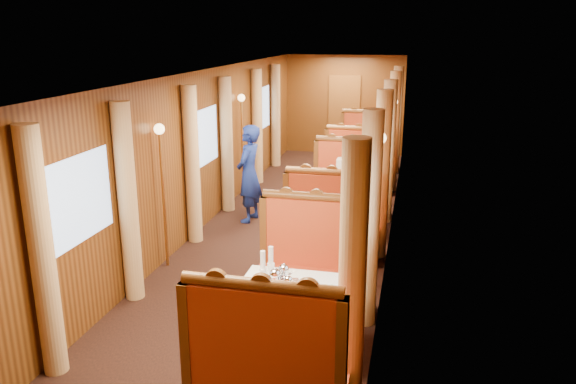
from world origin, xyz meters
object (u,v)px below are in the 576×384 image
(banquette_far_fwd, at_px, (358,171))
(teapot_right, at_px, (288,285))
(banquette_far_aft, at_px, (367,150))
(table_far, at_px, (363,162))
(teapot_left, at_px, (275,280))
(rose_vase_mid, at_px, (345,177))
(tea_tray, at_px, (282,285))
(banquette_mid_aft, at_px, (349,191))
(banquette_mid_fwd, at_px, (332,230))
(table_near, at_px, (294,320))
(rose_vase_far, at_px, (363,137))
(steward, at_px, (249,174))
(passenger, at_px, (348,176))
(teapot_back, at_px, (284,275))
(table_mid, at_px, (342,211))
(banquette_near_fwd, at_px, (268,375))
(fruit_plate, at_px, (328,291))
(banquette_near_aft, at_px, (313,273))

(banquette_far_fwd, distance_m, teapot_right, 6.15)
(banquette_far_aft, bearing_deg, table_far, -90.00)
(teapot_left, xyz_separation_m, rose_vase_mid, (0.20, 3.62, 0.10))
(tea_tray, height_order, rose_vase_mid, rose_vase_mid)
(banquette_mid_aft, bearing_deg, banquette_mid_fwd, -90.00)
(table_near, relative_size, teapot_right, 7.21)
(tea_tray, distance_m, rose_vase_mid, 3.57)
(rose_vase_far, height_order, steward, steward)
(table_near, relative_size, passenger, 1.38)
(table_near, bearing_deg, teapot_back, 162.70)
(rose_vase_far, relative_size, steward, 0.22)
(table_far, distance_m, rose_vase_far, 0.55)
(banquette_far_aft, height_order, steward, steward)
(table_mid, bearing_deg, steward, 169.44)
(banquette_near_fwd, height_order, banquette_mid_fwd, same)
(banquette_near_fwd, bearing_deg, banquette_far_fwd, 90.00)
(banquette_mid_aft, distance_m, table_far, 2.49)
(table_near, distance_m, steward, 4.14)
(table_far, height_order, teapot_left, teapot_left)
(teapot_left, relative_size, steward, 0.11)
(rose_vase_far, bearing_deg, steward, -116.34)
(banquette_far_fwd, height_order, steward, steward)
(teapot_right, relative_size, fruit_plate, 0.62)
(teapot_right, bearing_deg, banquette_mid_fwd, 88.97)
(teapot_back, relative_size, rose_vase_mid, 0.48)
(banquette_far_fwd, xyz_separation_m, teapot_left, (-0.16, -6.09, 0.40))
(banquette_mid_fwd, distance_m, teapot_left, 2.63)
(table_near, bearing_deg, teapot_right, -100.91)
(banquette_near_fwd, height_order, rose_vase_far, banquette_near_fwd)
(table_near, height_order, fruit_plate, fruit_plate)
(banquette_mid_fwd, distance_m, rose_vase_mid, 1.15)
(banquette_mid_aft, relative_size, teapot_right, 9.20)
(rose_vase_mid, relative_size, steward, 0.22)
(banquette_near_fwd, bearing_deg, fruit_plate, 69.73)
(table_far, relative_size, teapot_right, 7.21)
(table_mid, relative_size, table_far, 1.00)
(banquette_mid_aft, relative_size, table_far, 1.28)
(banquette_near_aft, bearing_deg, banquette_near_fwd, -90.00)
(table_near, relative_size, banquette_mid_aft, 0.78)
(banquette_mid_aft, bearing_deg, rose_vase_mid, -87.73)
(teapot_right, height_order, rose_vase_mid, rose_vase_mid)
(tea_tray, bearing_deg, fruit_plate, -6.40)
(table_near, height_order, banquette_far_aft, banquette_far_aft)
(banquette_far_aft, xyz_separation_m, tea_tray, (-0.11, -8.06, 0.33))
(banquette_mid_fwd, xyz_separation_m, steward, (-1.59, 1.31, 0.39))
(banquette_mid_aft, distance_m, tea_tray, 4.57)
(fruit_plate, bearing_deg, banquette_far_aft, 92.39)
(banquette_mid_fwd, bearing_deg, passenger, 90.00)
(table_mid, distance_m, tea_tray, 3.57)
(banquette_mid_fwd, relative_size, banquette_far_fwd, 1.00)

